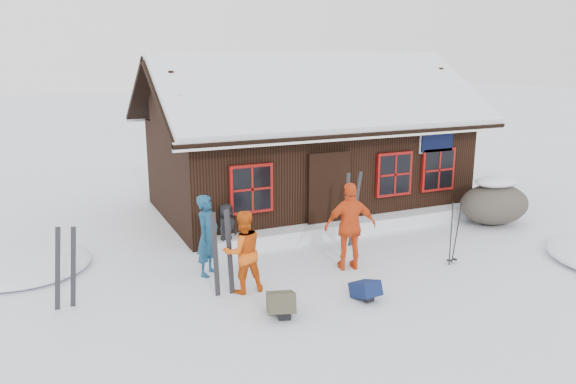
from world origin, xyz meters
name	(u,v)px	position (x,y,z in m)	size (l,w,h in m)	color
ground	(346,274)	(0.00, 0.00, 0.00)	(120.00, 120.00, 0.00)	white
mountain_hut	(305,154)	(1.50, 4.98, 1.58)	(8.90, 6.09, 4.42)	black
snow_drift	(353,226)	(1.50, 2.25, 0.17)	(7.60, 0.60, 0.35)	white
snow_mounds	(366,237)	(1.65, 1.86, 0.00)	(20.60, 13.20, 0.48)	white
skier_teal	(208,235)	(-2.54, 1.12, 0.83)	(0.60, 0.40, 1.65)	navy
skier_orange_left	(243,252)	(-2.18, 0.04, 0.78)	(0.76, 0.59, 1.57)	#D9540F
skier_orange_right	(350,226)	(0.21, 0.22, 0.91)	(1.07, 0.45, 1.83)	#E14917
skier_crouched	(227,228)	(-1.79, 2.20, 0.57)	(0.55, 0.36, 1.13)	black
boulder	(494,203)	(5.28, 1.43, 0.57)	(1.92, 1.44, 1.13)	#544D43
ski_pair_left	(65,269)	(-5.22, 0.65, 0.72)	(0.48, 0.13, 1.53)	black
ski_pair_mid	(223,255)	(-2.58, 0.04, 0.78)	(0.43, 0.08, 1.67)	black
ski_pair_right	(351,211)	(0.92, 1.40, 0.85)	(0.58, 0.24, 1.80)	black
ski_poles	(454,234)	(2.34, -0.44, 0.65)	(0.25, 0.12, 1.38)	black
backpack_blue	(365,292)	(-0.31, -1.23, 0.14)	(0.38, 0.51, 0.28)	#101C45
backpack_olive	(281,307)	(-1.96, -1.18, 0.17)	(0.46, 0.61, 0.33)	#413F2E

